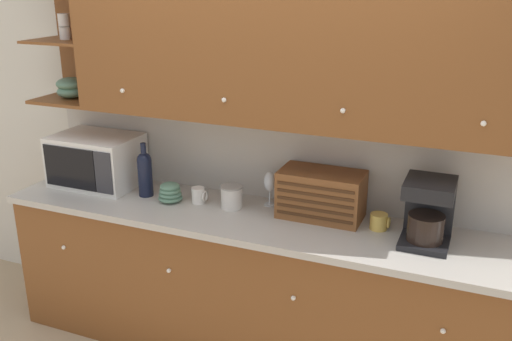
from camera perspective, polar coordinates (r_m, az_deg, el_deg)
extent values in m
plane|color=tan|center=(3.95, 1.19, -15.08)|extent=(24.00, 24.00, 0.00)
cube|color=beige|center=(3.42, 1.53, 3.51)|extent=(5.38, 0.06, 2.60)
cube|color=brown|center=(3.48, -0.57, -11.67)|extent=(2.98, 0.59, 0.87)
cube|color=#B7B2A8|center=(3.26, -0.70, -4.88)|extent=(3.00, 0.62, 0.04)
sphere|color=white|center=(3.71, -18.68, -7.30)|extent=(0.03, 0.03, 0.03)
sphere|color=white|center=(3.31, -8.71, -9.87)|extent=(0.03, 0.03, 0.03)
sphere|color=white|center=(3.03, 3.75, -12.61)|extent=(0.03, 0.03, 0.03)
sphere|color=white|center=(2.92, 18.20, -15.01)|extent=(0.03, 0.03, 0.03)
cube|color=#B7B2A8|center=(3.42, 1.29, 1.44)|extent=(2.98, 0.01, 0.53)
cube|color=brown|center=(3.04, 3.88, 11.92)|extent=(2.56, 0.37, 0.79)
cube|color=brown|center=(3.92, -16.77, 12.83)|extent=(0.42, 0.02, 0.79)
cube|color=brown|center=(3.84, -17.89, 6.80)|extent=(0.42, 0.37, 0.02)
cube|color=brown|center=(3.79, -18.47, 12.22)|extent=(0.42, 0.37, 0.02)
sphere|color=white|center=(3.35, -13.22, 7.78)|extent=(0.03, 0.03, 0.03)
sphere|color=white|center=(3.02, -3.22, 7.06)|extent=(0.03, 0.03, 0.03)
sphere|color=white|center=(2.81, 8.68, 5.93)|extent=(0.03, 0.03, 0.03)
sphere|color=white|center=(2.73, 21.80, 4.39)|extent=(0.03, 0.03, 0.03)
ellipsoid|color=slate|center=(3.83, -17.97, 7.53)|extent=(0.18, 0.18, 0.08)
ellipsoid|color=slate|center=(3.82, -18.05, 8.26)|extent=(0.18, 0.18, 0.08)
cylinder|color=silver|center=(3.78, -18.54, 12.90)|extent=(0.07, 0.07, 0.08)
cylinder|color=silver|center=(3.78, -18.67, 14.09)|extent=(0.07, 0.07, 0.08)
cube|color=silver|center=(3.81, -15.63, 1.01)|extent=(0.54, 0.37, 0.33)
cube|color=black|center=(3.71, -18.15, 0.25)|extent=(0.38, 0.01, 0.26)
cube|color=#2D2D33|center=(3.56, -15.02, -0.26)|extent=(0.12, 0.01, 0.26)
cylinder|color=black|center=(3.57, -11.01, -0.72)|extent=(0.09, 0.09, 0.23)
sphere|color=black|center=(3.53, -11.13, 1.05)|extent=(0.09, 0.09, 0.09)
cylinder|color=black|center=(3.51, -11.20, 2.09)|extent=(0.03, 0.03, 0.08)
ellipsoid|color=slate|center=(3.48, -8.55, -2.72)|extent=(0.15, 0.15, 0.04)
ellipsoid|color=slate|center=(3.47, -8.57, -2.34)|extent=(0.14, 0.14, 0.04)
ellipsoid|color=slate|center=(3.46, -8.59, -1.96)|extent=(0.13, 0.13, 0.05)
ellipsoid|color=slate|center=(3.45, -8.61, -1.58)|extent=(0.12, 0.12, 0.04)
cylinder|color=silver|center=(3.43, -5.81, -2.48)|extent=(0.08, 0.08, 0.10)
torus|color=silver|center=(3.41, -5.14, -2.56)|extent=(0.01, 0.07, 0.07)
cylinder|color=silver|center=(3.34, -2.45, -2.73)|extent=(0.12, 0.12, 0.13)
cylinder|color=gray|center=(3.31, -2.47, -1.64)|extent=(0.13, 0.13, 0.01)
cylinder|color=silver|center=(3.40, 1.38, -3.42)|extent=(0.07, 0.07, 0.01)
cylinder|color=silver|center=(3.38, 1.39, -2.72)|extent=(0.01, 0.01, 0.08)
ellipsoid|color=silver|center=(3.34, 1.40, -1.11)|extent=(0.07, 0.07, 0.12)
cube|color=brown|center=(3.21, 6.55, -2.38)|extent=(0.47, 0.25, 0.27)
cube|color=#432713|center=(3.13, 5.82, -4.66)|extent=(0.43, 0.01, 0.02)
cube|color=#432713|center=(3.11, 5.84, -3.94)|extent=(0.43, 0.01, 0.02)
cube|color=#432713|center=(3.10, 5.87, -3.21)|extent=(0.43, 0.01, 0.02)
cube|color=#432713|center=(3.08, 5.90, -2.46)|extent=(0.43, 0.01, 0.02)
cube|color=#432713|center=(3.06, 5.92, -1.71)|extent=(0.43, 0.01, 0.02)
cylinder|color=gold|center=(3.14, 12.17, -5.00)|extent=(0.10, 0.10, 0.09)
torus|color=gold|center=(3.14, 13.13, -5.11)|extent=(0.01, 0.06, 0.06)
cube|color=black|center=(3.05, 16.49, -6.77)|extent=(0.24, 0.27, 0.03)
cylinder|color=black|center=(3.00, 16.59, -5.49)|extent=(0.18, 0.18, 0.14)
cube|color=black|center=(3.08, 17.00, -3.34)|extent=(0.24, 0.06, 0.34)
cube|color=black|center=(2.94, 17.02, -1.65)|extent=(0.24, 0.27, 0.08)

